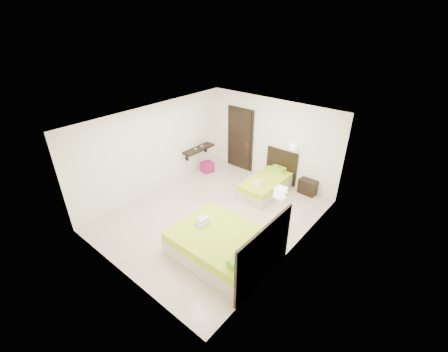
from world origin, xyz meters
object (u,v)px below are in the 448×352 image
Objects in this scene: bed_double at (226,245)px; ottoman at (207,167)px; bed_single at (267,184)px; nightstand at (309,186)px.

ottoman is (-3.08, 2.75, -0.15)m from bed_double.
bed_double reaches higher than ottoman.
bed_single is at bearing 5.36° from ottoman.
bed_double is 6.20× the size of ottoman.
bed_single is at bearing 105.38° from bed_double.
bed_single reaches higher than nightstand.
bed_single is 2.27m from ottoman.
ottoman is at bearing -160.15° from nightstand.
ottoman is (-3.26, -0.95, -0.05)m from nightstand.
nightstand is (0.19, 3.70, -0.09)m from bed_double.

